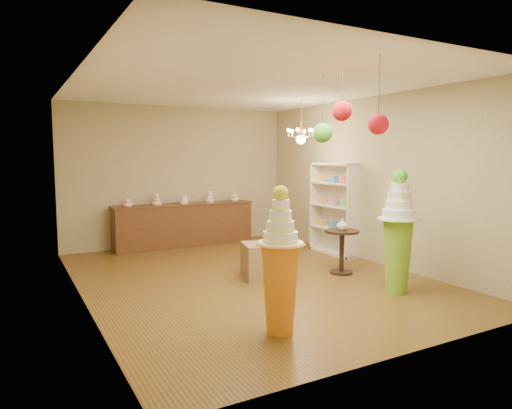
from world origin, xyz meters
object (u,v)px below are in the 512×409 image
pedestal_orange (280,275)px  round_table (342,246)px  pedestal_green (398,240)px  sideboard (184,224)px

pedestal_orange → round_table: size_ratio=2.25×
round_table → pedestal_green: bearing=-90.2°
round_table → pedestal_orange: bearing=-143.0°
sideboard → round_table: (1.47, -3.47, -0.01)m
pedestal_green → sideboard: size_ratio=0.58×
pedestal_green → pedestal_orange: bearing=-167.9°
round_table → sideboard: bearing=112.9°
pedestal_orange → round_table: 2.82m
pedestal_orange → round_table: (2.25, 1.70, -0.18)m
sideboard → round_table: bearing=-67.1°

